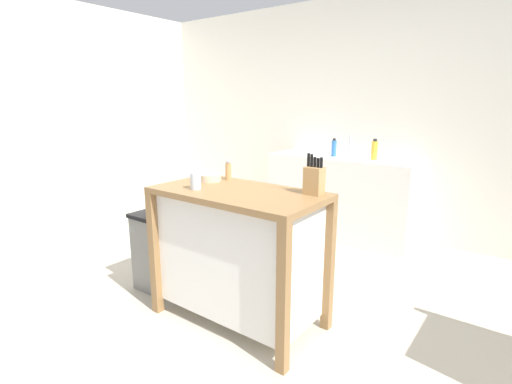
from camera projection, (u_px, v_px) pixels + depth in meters
name	position (u px, v px, depth m)	size (l,w,h in m)	color
ground_plane	(213.00, 315.00, 2.75)	(6.70, 6.70, 0.00)	#BCB29E
wall_back	(359.00, 117.00, 4.37)	(5.70, 0.10, 2.60)	silver
wall_left	(94.00, 116.00, 4.83)	(0.10, 3.07, 2.60)	silver
kitchen_island	(238.00, 250.00, 2.58)	(1.13, 0.60, 0.93)	olive
knife_block	(314.00, 180.00, 2.36)	(0.11, 0.09, 0.25)	tan
bowl_ceramic_wide	(210.00, 177.00, 2.77)	(0.16, 0.16, 0.05)	beige
drinking_cup	(196.00, 181.00, 2.50)	(0.07, 0.07, 0.11)	silver
pepper_grinder	(228.00, 170.00, 2.80)	(0.04, 0.04, 0.15)	tan
trash_bin	(158.00, 251.00, 3.07)	(0.36, 0.28, 0.63)	slate
sink_counter	(342.00, 196.00, 4.29)	(1.59, 0.60, 0.89)	white
sink_faucet	(350.00, 145.00, 4.27)	(0.02, 0.02, 0.22)	#B7BCC1
bottle_spray_cleaner	(374.00, 150.00, 3.94)	(0.06, 0.06, 0.21)	yellow
bottle_dish_soap	(334.00, 148.00, 4.19)	(0.05, 0.05, 0.19)	blue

